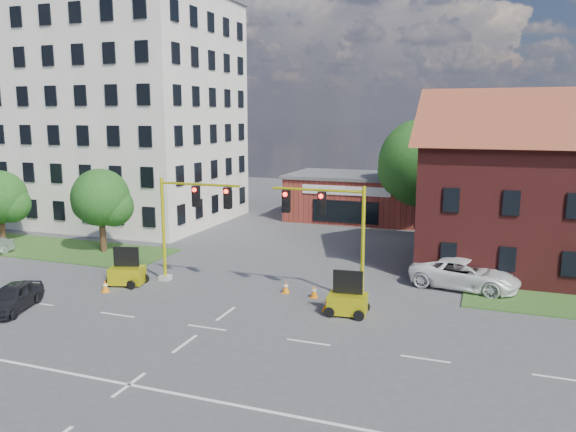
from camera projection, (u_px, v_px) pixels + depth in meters
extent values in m
plane|color=#444446|center=(207.00, 328.00, 26.18)|extent=(120.00, 120.00, 0.00)
cube|color=#284A1B|center=(33.00, 247.00, 42.16)|extent=(22.00, 6.00, 0.08)
cube|color=beige|center=(124.00, 113.00, 51.49)|extent=(18.00, 15.00, 20.00)
cube|color=maroon|center=(356.00, 198.00, 53.56)|extent=(12.00, 8.00, 4.00)
cube|color=#525254|center=(356.00, 175.00, 53.18)|extent=(12.40, 8.40, 0.30)
cube|color=silver|center=(345.00, 191.00, 49.61)|extent=(8.00, 0.10, 0.80)
cube|color=black|center=(345.00, 212.00, 49.94)|extent=(6.00, 0.10, 2.00)
cylinder|color=#331F12|center=(421.00, 206.00, 48.59)|extent=(0.44, 0.44, 4.07)
sphere|color=#1A4314|center=(423.00, 163.00, 47.94)|extent=(7.64, 7.64, 7.64)
sphere|color=#1A4314|center=(441.00, 174.00, 47.86)|extent=(5.35, 5.35, 5.35)
cylinder|color=#331F12|center=(103.00, 233.00, 40.35)|extent=(0.44, 0.44, 2.84)
sphere|color=#1A4314|center=(101.00, 197.00, 39.90)|extent=(4.11, 4.11, 4.11)
sphere|color=#1A4314|center=(113.00, 206.00, 40.01)|extent=(2.88, 2.88, 2.88)
cylinder|color=#331F12|center=(2.00, 225.00, 44.22)|extent=(0.44, 0.44, 2.47)
sphere|color=#1A4314|center=(11.00, 204.00, 43.92)|extent=(2.92, 2.92, 2.92)
cube|color=#9A9B95|center=(165.00, 278.00, 33.72)|extent=(0.60, 0.60, 0.30)
cylinder|color=yellow|center=(164.00, 230.00, 33.20)|extent=(0.20, 0.20, 6.20)
cylinder|color=yellow|center=(200.00, 184.00, 31.86)|extent=(5.00, 0.14, 0.14)
cube|color=black|center=(196.00, 196.00, 32.07)|extent=(0.40, 0.32, 1.20)
cube|color=black|center=(228.00, 198.00, 31.39)|extent=(0.40, 0.32, 1.20)
sphere|color=#FF0C07|center=(194.00, 190.00, 31.83)|extent=(0.24, 0.24, 0.24)
cube|color=#9A9B95|center=(361.00, 300.00, 29.68)|extent=(0.60, 0.60, 0.30)
cylinder|color=yellow|center=(363.00, 245.00, 29.15)|extent=(0.20, 0.20, 6.20)
cylinder|color=yellow|center=(317.00, 190.00, 29.50)|extent=(5.00, 0.14, 0.14)
cube|color=black|center=(322.00, 203.00, 29.54)|extent=(0.40, 0.32, 1.20)
cube|color=black|center=(286.00, 201.00, 30.21)|extent=(0.40, 0.32, 1.20)
sphere|color=#FF0C07|center=(321.00, 196.00, 29.30)|extent=(0.24, 0.24, 0.24)
cube|color=yellow|center=(127.00, 275.00, 32.71)|extent=(2.19, 1.76, 0.95)
cube|color=black|center=(126.00, 257.00, 32.51)|extent=(1.46, 0.54, 1.16)
cube|color=yellow|center=(347.00, 303.00, 27.80)|extent=(1.99, 1.41, 0.95)
cube|color=black|center=(348.00, 282.00, 27.61)|extent=(1.48, 0.24, 1.16)
cube|color=orange|center=(106.00, 292.00, 31.45)|extent=(0.38, 0.38, 0.04)
cone|color=orange|center=(105.00, 286.00, 31.39)|extent=(0.40, 0.40, 0.70)
cylinder|color=silver|center=(105.00, 285.00, 31.38)|extent=(0.27, 0.27, 0.09)
cube|color=orange|center=(286.00, 293.00, 31.27)|extent=(0.38, 0.38, 0.04)
cone|color=orange|center=(286.00, 287.00, 31.22)|extent=(0.40, 0.40, 0.70)
cylinder|color=silver|center=(286.00, 286.00, 31.20)|extent=(0.27, 0.27, 0.09)
cube|color=orange|center=(326.00, 311.00, 28.33)|extent=(0.38, 0.38, 0.04)
cone|color=orange|center=(326.00, 305.00, 28.27)|extent=(0.40, 0.40, 0.70)
cylinder|color=silver|center=(326.00, 304.00, 28.26)|extent=(0.27, 0.27, 0.09)
cube|color=orange|center=(314.00, 297.00, 30.51)|extent=(0.38, 0.38, 0.04)
cone|color=orange|center=(314.00, 291.00, 30.45)|extent=(0.40, 0.40, 0.70)
cylinder|color=silver|center=(314.00, 290.00, 30.44)|extent=(0.27, 0.27, 0.09)
imported|color=white|center=(465.00, 274.00, 32.00)|extent=(6.45, 3.85, 1.68)
imported|color=black|center=(13.00, 297.00, 28.40)|extent=(2.78, 4.37, 1.39)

